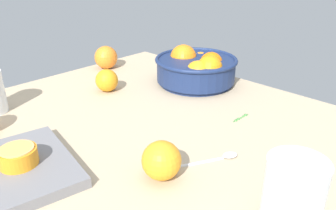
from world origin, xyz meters
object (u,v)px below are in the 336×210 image
Objects in this scene: orange_half_1 at (18,156)px; loose_orange_2 at (106,57)px; juice_glass at (293,197)px; cutting_board at (29,166)px; loose_orange_3 at (161,160)px; fruit_bowl at (196,68)px; orange_half_0 at (17,156)px; spoon at (214,158)px; loose_orange_1 at (107,80)px.

orange_half_1 is 0.88× the size of loose_orange_2.
cutting_board is at bearing -152.70° from juice_glass.
orange_half_1 is 0.96× the size of loose_orange_3.
fruit_bowl reaches higher than loose_orange_3.
cutting_board is 3.25cm from orange_half_1.
juice_glass is 0.47× the size of cutting_board.
loose_orange_2 is (-40.67, 50.35, 0.21)cm from orange_half_1.
orange_half_1 is (-0.16, -1.60, 2.82)cm from cutting_board.
juice_glass reaches higher than orange_half_0.
orange_half_1 is 0.49× the size of spoon.
fruit_bowl is 34.90cm from loose_orange_2.
juice_glass is at bearing 28.92° from orange_half_0.
juice_glass is at bearing 28.87° from orange_half_1.
loose_orange_2 is (-40.84, 48.75, 3.03)cm from cutting_board.
orange_half_1 is 1.05× the size of loose_orange_1.
loose_orange_3 is at bearing -57.06° from fruit_bowl.
juice_glass is at bearing -36.32° from fruit_bowl.
spoon is (23.83, 28.21, -0.64)cm from cutting_board.
juice_glass is 48.66cm from cutting_board.
orange_half_0 reaches higher than spoon.
loose_orange_2 reaches higher than spoon.
juice_glass reaches higher than loose_orange_2.
orange_half_1 is at bearing -51.07° from loose_orange_2.
fruit_bowl is at bearing 122.94° from loose_orange_3.
fruit_bowl is 61.71cm from orange_half_0.
spoon is at bearing 49.81° from cutting_board.
loose_orange_2 is 0.56× the size of spoon.
orange_half_1 is 43.59cm from loose_orange_1.
juice_glass is 0.79× the size of spoon.
cutting_board is at bearing -140.67° from loose_orange_3.
fruit_bowl is at bearing 57.72° from loose_orange_1.
juice_glass is 1.40× the size of loose_orange_2.
loose_orange_2 is 69.01cm from loose_orange_3.
orange_half_0 is at bearing -98.94° from cutting_board.
orange_half_0 reaches higher than cutting_board.
loose_orange_3 reaches higher than cutting_board.
orange_half_0 is 0.15cm from orange_half_1.
orange_half_1 is 27.27cm from loose_orange_3.
loose_orange_3 is at bearing -166.03° from juice_glass.
spoon is at bearing 72.68° from loose_orange_3.
fruit_bowl is at bearing 135.15° from spoon.
juice_glass reaches higher than cutting_board.
loose_orange_2 reaches higher than cutting_board.
orange_half_1 is at bearing -138.29° from loose_orange_3.
loose_orange_3 is (61.03, -32.20, -0.33)cm from loose_orange_2.
orange_half_0 is (7.40, -61.25, -1.23)cm from fruit_bowl.
orange_half_0 is 38.57cm from spoon.
juice_glass reaches higher than spoon.
orange_half_1 reaches higher than cutting_board.
orange_half_1 is at bearing -151.13° from juice_glass.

